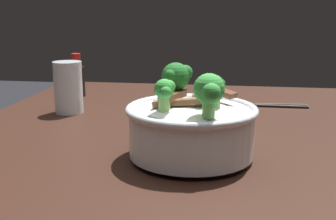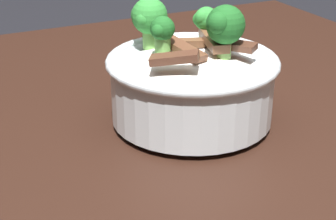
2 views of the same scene
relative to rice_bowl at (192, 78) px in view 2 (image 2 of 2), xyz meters
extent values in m
cube|color=black|center=(-0.10, -0.02, -0.09)|extent=(1.22, 0.96, 0.05)
cube|color=black|center=(0.44, -0.43, -0.49)|extent=(0.06, 0.06, 0.76)
cylinder|color=silver|center=(0.00, 0.00, -0.06)|extent=(0.10, 0.10, 0.01)
cylinder|color=silver|center=(0.00, 0.00, -0.02)|extent=(0.21, 0.21, 0.08)
torus|color=silver|center=(0.00, 0.00, 0.02)|extent=(0.22, 0.22, 0.01)
ellipsoid|color=white|center=(0.00, 0.00, 0.01)|extent=(0.19, 0.19, 0.05)
cube|color=brown|center=(0.02, -0.03, 0.04)|extent=(0.02, 0.08, 0.02)
cube|color=#563323|center=(-0.04, 0.05, 0.05)|extent=(0.05, 0.06, 0.02)
cube|color=#563323|center=(-0.03, -0.04, 0.04)|extent=(0.06, 0.05, 0.01)
cube|color=brown|center=(0.00, 0.01, 0.04)|extent=(0.07, 0.03, 0.02)
cube|color=brown|center=(0.00, -0.03, 0.05)|extent=(0.08, 0.04, 0.01)
cylinder|color=#7AB256|center=(-0.03, -0.03, 0.04)|extent=(0.02, 0.02, 0.03)
sphere|color=#1E6023|center=(-0.03, -0.03, 0.07)|extent=(0.05, 0.05, 0.05)
sphere|color=#1E6023|center=(-0.01, -0.04, 0.08)|extent=(0.02, 0.02, 0.02)
sphere|color=#1E6023|center=(-0.04, -0.01, 0.08)|extent=(0.03, 0.03, 0.03)
cylinder|color=#6BA84C|center=(0.06, 0.03, 0.04)|extent=(0.02, 0.02, 0.03)
sphere|color=green|center=(0.06, 0.03, 0.07)|extent=(0.05, 0.05, 0.05)
sphere|color=green|center=(0.08, 0.04, 0.07)|extent=(0.03, 0.03, 0.03)
sphere|color=green|center=(0.05, 0.04, 0.07)|extent=(0.02, 0.02, 0.02)
cylinder|color=#6BA84C|center=(0.01, 0.04, 0.04)|extent=(0.02, 0.02, 0.03)
sphere|color=#1E6023|center=(0.01, 0.04, 0.07)|extent=(0.03, 0.03, 0.03)
sphere|color=#1E6023|center=(0.02, 0.04, 0.07)|extent=(0.02, 0.02, 0.02)
sphere|color=#1E6023|center=(0.00, 0.05, 0.07)|extent=(0.02, 0.02, 0.02)
cylinder|color=#7AB256|center=(0.04, -0.04, 0.04)|extent=(0.02, 0.02, 0.03)
sphere|color=green|center=(0.04, -0.04, 0.06)|extent=(0.03, 0.03, 0.03)
sphere|color=green|center=(0.05, -0.04, 0.06)|extent=(0.02, 0.02, 0.02)
sphere|color=green|center=(0.03, -0.03, 0.07)|extent=(0.02, 0.02, 0.02)
camera|label=1|loc=(0.71, 0.07, 0.19)|focal=47.14mm
camera|label=2|loc=(-0.57, 0.31, 0.26)|focal=57.61mm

